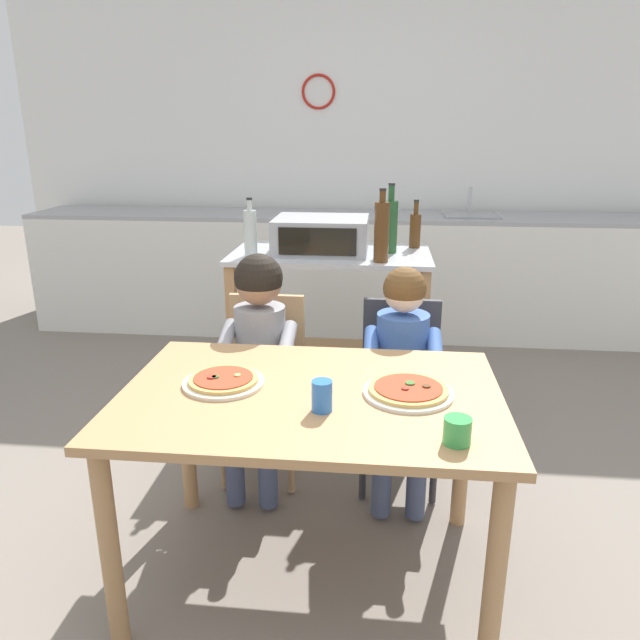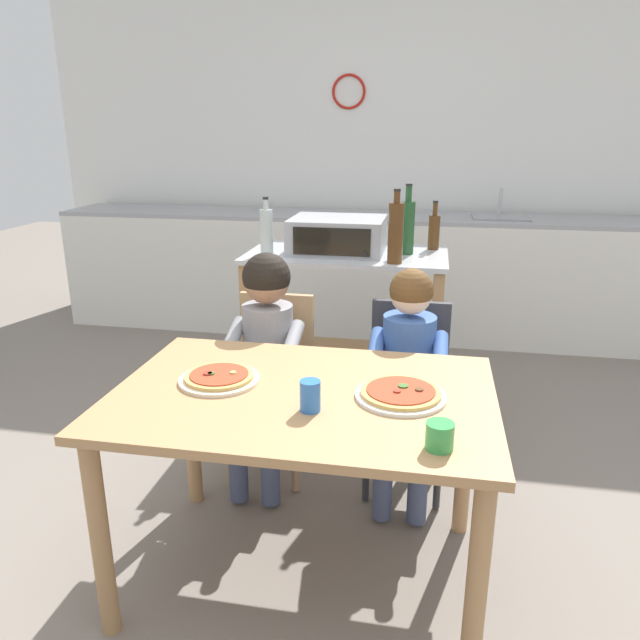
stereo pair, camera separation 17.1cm
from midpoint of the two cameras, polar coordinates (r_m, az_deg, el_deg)
The scene contains 18 objects.
ground_plane at distance 3.40m, azimuth 4.47°, elevation -9.21°, with size 12.53×12.53×0.00m, color slate.
back_wall_tiled at distance 4.97m, azimuth 7.43°, elevation 15.48°, with size 5.50×0.14×2.70m.
kitchen_counter at distance 4.68m, azimuth 6.70°, elevation 4.33°, with size 4.95×0.60×1.12m.
kitchen_island_cart at distance 3.26m, azimuth 4.02°, elevation 1.20°, with size 1.04×0.61×0.91m.
toaster_oven at distance 3.18m, azimuth 3.25°, elevation 8.05°, with size 0.48×0.40×0.18m.
bottle_clear_vinegar at distance 2.93m, azimuth 8.88°, elevation 8.25°, with size 0.07×0.07×0.36m.
bottle_tall_green_wine at distance 3.32m, azimuth 12.25°, elevation 8.29°, with size 0.06×0.06×0.26m.
bottle_brown_beer at distance 3.16m, azimuth 9.85°, elevation 8.79°, with size 0.07×0.07×0.36m.
bottle_slim_sauce at distance 3.11m, azimuth -3.53°, elevation 8.41°, with size 0.07×0.07×0.30m.
dining_table at distance 2.01m, azimuth 0.86°, elevation -9.49°, with size 1.24×0.84×0.72m.
dining_chair_left at distance 2.75m, azimuth -2.74°, elevation -4.89°, with size 0.36×0.36×0.81m.
dining_chair_right at distance 2.67m, azimuth 10.13°, elevation -5.86°, with size 0.36×0.36×0.81m.
child_in_grey_shirt at distance 2.57m, azimuth -3.40°, elevation -1.83°, with size 0.32×0.42×1.02m.
child_in_blue_striped_shirt at distance 2.50m, azimuth 10.27°, elevation -3.82°, with size 0.32×0.42×0.98m.
pizza_plate_cream at distance 2.05m, azimuth -7.20°, elevation -5.50°, with size 0.27×0.27×0.03m.
pizza_plate_white at distance 1.95m, azimuth 10.19°, elevation -6.96°, with size 0.29×0.29×0.03m.
drinking_cup_green at distance 1.67m, azimuth 14.24°, elevation -10.68°, with size 0.08×0.08×0.08m, color green.
drinking_cup_blue at distance 1.82m, azimuth 1.77°, elevation -7.25°, with size 0.06×0.06×0.10m, color blue.
Camera 2 is at (0.38, -1.75, 1.54)m, focal length 33.69 mm.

